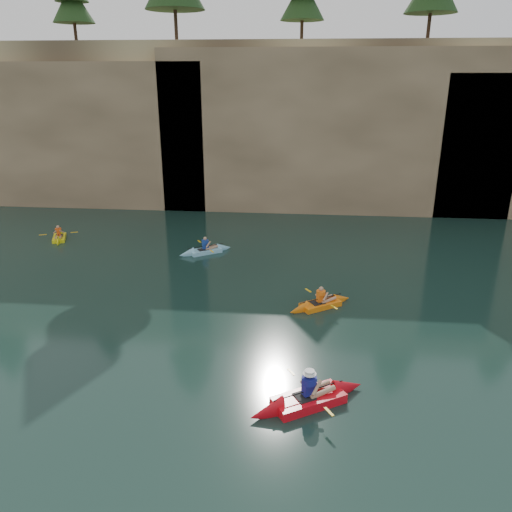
{
  "coord_description": "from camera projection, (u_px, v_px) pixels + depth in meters",
  "views": [
    {
      "loc": [
        0.06,
        -13.04,
        9.45
      ],
      "look_at": [
        -1.65,
        4.39,
        3.0
      ],
      "focal_mm": 35.0,
      "sensor_mm": 36.0,
      "label": 1
    }
  ],
  "objects": [
    {
      "name": "sea_cave_west",
      "position": [
        60.0,
        180.0,
        36.9
      ],
      "size": [
        4.5,
        1.0,
        4.0
      ],
      "primitive_type": "cube",
      "color": "black",
      "rests_on": "ground"
    },
    {
      "name": "cliff",
      "position": [
        306.0,
        117.0,
        41.39
      ],
      "size": [
        70.0,
        16.0,
        12.0
      ],
      "primitive_type": "cube",
      "color": "tan",
      "rests_on": "ground"
    },
    {
      "name": "kayaker_ltblue_mid",
      "position": [
        206.0,
        251.0,
        27.75
      ],
      "size": [
        2.97,
        2.26,
        1.17
      ],
      "rotation": [
        0.0,
        0.0,
        0.57
      ],
      "color": "#8BD0E9",
      "rests_on": "ground"
    },
    {
      "name": "ground",
      "position": [
        295.0,
        397.0,
        15.45
      ],
      "size": [
        160.0,
        160.0,
        0.0
      ],
      "primitive_type": "plane",
      "color": "black",
      "rests_on": "ground"
    },
    {
      "name": "main_kayaker",
      "position": [
        308.0,
        399.0,
        15.06
      ],
      "size": [
        3.81,
        2.78,
        1.46
      ],
      "rotation": [
        0.0,
        0.0,
        0.54
      ],
      "color": "red",
      "rests_on": "ground"
    },
    {
      "name": "sea_cave_center",
      "position": [
        247.0,
        189.0,
        35.76
      ],
      "size": [
        3.5,
        1.0,
        3.2
      ],
      "primitive_type": "cube",
      "color": "black",
      "rests_on": "ground"
    },
    {
      "name": "kayaker_orange",
      "position": [
        320.0,
        304.0,
        21.35
      ],
      "size": [
        2.97,
        2.31,
        1.18
      ],
      "rotation": [
        0.0,
        0.0,
        0.59
      ],
      "color": "orange",
      "rests_on": "ground"
    },
    {
      "name": "cliff_slab_west",
      "position": [
        32.0,
        133.0,
        36.56
      ],
      "size": [
        26.0,
        2.4,
        10.56
      ],
      "primitive_type": "cube",
      "color": "tan",
      "rests_on": "ground"
    },
    {
      "name": "cliff_slab_center",
      "position": [
        334.0,
        130.0,
        34.4
      ],
      "size": [
        24.0,
        2.4,
        11.4
      ],
      "primitive_type": "cube",
      "color": "tan",
      "rests_on": "ground"
    },
    {
      "name": "kayaker_yellow",
      "position": [
        59.0,
        237.0,
        29.98
      ],
      "size": [
        2.07,
        2.75,
        1.1
      ],
      "rotation": [
        0.0,
        0.0,
        -1.2
      ],
      "color": "yellow",
      "rests_on": "ground"
    },
    {
      "name": "sea_cave_east",
      "position": [
        449.0,
        184.0,
        34.25
      ],
      "size": [
        5.0,
        1.0,
        4.5
      ],
      "primitive_type": "cube",
      "color": "black",
      "rests_on": "ground"
    }
  ]
}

